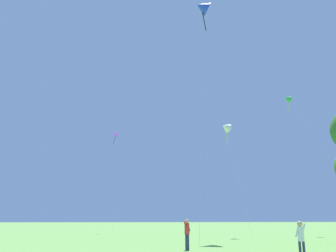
{
  "coord_description": "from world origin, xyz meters",
  "views": [
    {
      "loc": [
        -2.51,
        -5.85,
        1.78
      ],
      "look_at": [
        2.08,
        31.67,
        11.85
      ],
      "focal_mm": 37.37,
      "sensor_mm": 36.0,
      "label": 1
    }
  ],
  "objects_px": {
    "person_in_blue_jacket": "(301,237)",
    "kite_blue_delta": "(202,7)",
    "kite_white_distant": "(226,127)",
    "person_far_back": "(187,231)",
    "kite_purple_streamer": "(115,142)",
    "kite_green_small": "(287,99)"
  },
  "relations": [
    {
      "from": "kite_blue_delta",
      "to": "kite_green_small",
      "type": "bearing_deg",
      "value": 26.36
    },
    {
      "from": "kite_white_distant",
      "to": "person_in_blue_jacket",
      "type": "height_order",
      "value": "kite_white_distant"
    },
    {
      "from": "kite_purple_streamer",
      "to": "kite_white_distant",
      "type": "distance_m",
      "value": 17.45
    },
    {
      "from": "kite_purple_streamer",
      "to": "person_in_blue_jacket",
      "type": "bearing_deg",
      "value": -74.99
    },
    {
      "from": "kite_green_small",
      "to": "person_far_back",
      "type": "height_order",
      "value": "kite_green_small"
    },
    {
      "from": "kite_green_small",
      "to": "kite_purple_streamer",
      "type": "bearing_deg",
      "value": 161.79
    },
    {
      "from": "person_in_blue_jacket",
      "to": "kite_blue_delta",
      "type": "bearing_deg",
      "value": 87.84
    },
    {
      "from": "kite_blue_delta",
      "to": "person_far_back",
      "type": "height_order",
      "value": "kite_blue_delta"
    },
    {
      "from": "person_in_blue_jacket",
      "to": "person_far_back",
      "type": "bearing_deg",
      "value": 120.81
    },
    {
      "from": "person_in_blue_jacket",
      "to": "kite_white_distant",
      "type": "bearing_deg",
      "value": 80.99
    },
    {
      "from": "kite_green_small",
      "to": "person_far_back",
      "type": "xyz_separation_m",
      "value": [
        -17.44,
        -20.35,
        -16.26
      ]
    },
    {
      "from": "kite_purple_streamer",
      "to": "person_in_blue_jacket",
      "type": "relative_size",
      "value": 8.33
    },
    {
      "from": "kite_blue_delta",
      "to": "person_far_back",
      "type": "bearing_deg",
      "value": -108.35
    },
    {
      "from": "kite_white_distant",
      "to": "kite_green_small",
      "type": "relative_size",
      "value": 0.7
    },
    {
      "from": "kite_blue_delta",
      "to": "kite_green_small",
      "type": "relative_size",
      "value": 1.51
    },
    {
      "from": "kite_green_small",
      "to": "person_in_blue_jacket",
      "type": "height_order",
      "value": "kite_green_small"
    },
    {
      "from": "kite_purple_streamer",
      "to": "person_in_blue_jacket",
      "type": "height_order",
      "value": "kite_purple_streamer"
    },
    {
      "from": "person_far_back",
      "to": "kite_blue_delta",
      "type": "bearing_deg",
      "value": 71.65
    },
    {
      "from": "kite_purple_streamer",
      "to": "person_far_back",
      "type": "distance_m",
      "value": 30.56
    },
    {
      "from": "kite_white_distant",
      "to": "person_far_back",
      "type": "relative_size",
      "value": 7.15
    },
    {
      "from": "kite_green_small",
      "to": "person_in_blue_jacket",
      "type": "xyz_separation_m",
      "value": [
        -13.57,
        -26.84,
        -16.3
      ]
    },
    {
      "from": "kite_purple_streamer",
      "to": "person_far_back",
      "type": "bearing_deg",
      "value": -79.15
    }
  ]
}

